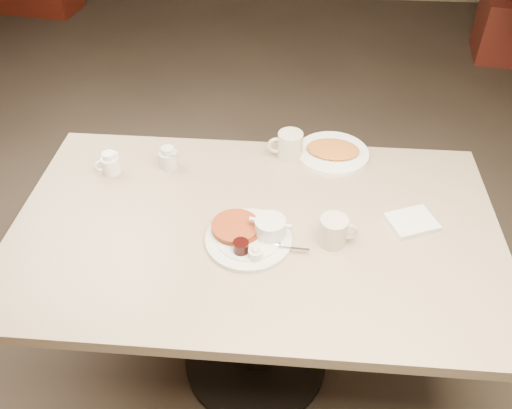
# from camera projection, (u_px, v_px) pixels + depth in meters

# --- Properties ---
(room) EXTENTS (7.04, 8.04, 2.84)m
(room) POSITION_uv_depth(u_px,v_px,m) (255.00, 18.00, 1.17)
(room) COLOR #4C3F33
(room) RESTS_ON ground
(diner_table) EXTENTS (1.50, 0.90, 0.75)m
(diner_table) POSITION_uv_depth(u_px,v_px,m) (256.00, 263.00, 1.72)
(diner_table) COLOR tan
(diner_table) RESTS_ON ground
(main_plate) EXTENTS (0.33, 0.30, 0.07)m
(main_plate) POSITION_uv_depth(u_px,v_px,m) (251.00, 234.00, 1.55)
(main_plate) COLOR silver
(main_plate) RESTS_ON diner_table
(coffee_mug_near) EXTENTS (0.12, 0.08, 0.09)m
(coffee_mug_near) POSITION_uv_depth(u_px,v_px,m) (334.00, 231.00, 1.52)
(coffee_mug_near) COLOR beige
(coffee_mug_near) RESTS_ON diner_table
(napkin) EXTENTS (0.17, 0.16, 0.02)m
(napkin) POSITION_uv_depth(u_px,v_px,m) (412.00, 222.00, 1.60)
(napkin) COLOR silver
(napkin) RESTS_ON diner_table
(coffee_mug_far) EXTENTS (0.13, 0.09, 0.10)m
(coffee_mug_far) POSITION_uv_depth(u_px,v_px,m) (289.00, 146.00, 1.84)
(coffee_mug_far) COLOR beige
(coffee_mug_far) RESTS_ON diner_table
(creamer_left) EXTENTS (0.09, 0.07, 0.08)m
(creamer_left) POSITION_uv_depth(u_px,v_px,m) (110.00, 164.00, 1.78)
(creamer_left) COLOR white
(creamer_left) RESTS_ON diner_table
(creamer_right) EXTENTS (0.08, 0.08, 0.08)m
(creamer_right) POSITION_uv_depth(u_px,v_px,m) (168.00, 158.00, 1.81)
(creamer_right) COLOR silver
(creamer_right) RESTS_ON diner_table
(hash_plate) EXTENTS (0.28, 0.28, 0.04)m
(hash_plate) POSITION_uv_depth(u_px,v_px,m) (333.00, 152.00, 1.87)
(hash_plate) COLOR white
(hash_plate) RESTS_ON diner_table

